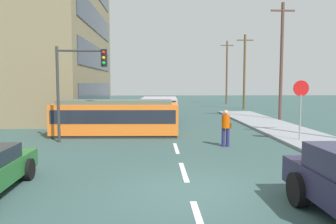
{
  "coord_description": "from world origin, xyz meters",
  "views": [
    {
      "loc": [
        -0.91,
        -8.81,
        2.89
      ],
      "look_at": [
        -0.25,
        8.94,
        1.37
      ],
      "focal_mm": 36.2,
      "sensor_mm": 36.0,
      "label": 1
    }
  ],
  "objects_px": {
    "stop_sign": "(301,98)",
    "utility_pole_distant": "(227,71)",
    "parked_sedan_mid": "(83,117)",
    "traffic_light_mast": "(78,76)",
    "parked_sedan_far": "(108,109)",
    "city_bus": "(159,109)",
    "streetcar_tram": "(116,117)",
    "pedestrian_crossing": "(226,126)",
    "utility_pole_mid": "(281,60)",
    "utility_pole_far": "(244,71)"
  },
  "relations": [
    {
      "from": "streetcar_tram",
      "to": "utility_pole_distant",
      "type": "distance_m",
      "value": 31.1
    },
    {
      "from": "streetcar_tram",
      "to": "traffic_light_mast",
      "type": "xyz_separation_m",
      "value": [
        -1.57,
        -2.12,
        2.24
      ]
    },
    {
      "from": "city_bus",
      "to": "utility_pole_distant",
      "type": "distance_m",
      "value": 24.88
    },
    {
      "from": "traffic_light_mast",
      "to": "utility_pole_distant",
      "type": "bearing_deg",
      "value": 65.83
    },
    {
      "from": "streetcar_tram",
      "to": "stop_sign",
      "type": "height_order",
      "value": "stop_sign"
    },
    {
      "from": "pedestrian_crossing",
      "to": "utility_pole_mid",
      "type": "distance_m",
      "value": 12.7
    },
    {
      "from": "pedestrian_crossing",
      "to": "utility_pole_mid",
      "type": "relative_size",
      "value": 0.19
    },
    {
      "from": "streetcar_tram",
      "to": "utility_pole_distant",
      "type": "height_order",
      "value": "utility_pole_distant"
    },
    {
      "from": "streetcar_tram",
      "to": "pedestrian_crossing",
      "type": "xyz_separation_m",
      "value": [
        5.37,
        -3.55,
        -0.07
      ]
    },
    {
      "from": "utility_pole_far",
      "to": "utility_pole_distant",
      "type": "bearing_deg",
      "value": 88.74
    },
    {
      "from": "stop_sign",
      "to": "utility_pole_mid",
      "type": "distance_m",
      "value": 10.09
    },
    {
      "from": "streetcar_tram",
      "to": "utility_pole_mid",
      "type": "xyz_separation_m",
      "value": [
        11.73,
        6.8,
        3.62
      ]
    },
    {
      "from": "city_bus",
      "to": "utility_pole_mid",
      "type": "height_order",
      "value": "utility_pole_mid"
    },
    {
      "from": "streetcar_tram",
      "to": "pedestrian_crossing",
      "type": "bearing_deg",
      "value": -33.48
    },
    {
      "from": "streetcar_tram",
      "to": "parked_sedan_far",
      "type": "xyz_separation_m",
      "value": [
        -1.97,
        10.89,
        -0.39
      ]
    },
    {
      "from": "streetcar_tram",
      "to": "parked_sedan_mid",
      "type": "height_order",
      "value": "streetcar_tram"
    },
    {
      "from": "pedestrian_crossing",
      "to": "parked_sedan_far",
      "type": "bearing_deg",
      "value": 116.95
    },
    {
      "from": "city_bus",
      "to": "parked_sedan_mid",
      "type": "bearing_deg",
      "value": -160.61
    },
    {
      "from": "parked_sedan_mid",
      "to": "traffic_light_mast",
      "type": "distance_m",
      "value": 6.72
    },
    {
      "from": "parked_sedan_mid",
      "to": "utility_pole_far",
      "type": "bearing_deg",
      "value": 44.21
    },
    {
      "from": "city_bus",
      "to": "pedestrian_crossing",
      "type": "distance_m",
      "value": 9.76
    },
    {
      "from": "stop_sign",
      "to": "utility_pole_distant",
      "type": "relative_size",
      "value": 0.33
    },
    {
      "from": "parked_sedan_far",
      "to": "utility_pole_far",
      "type": "distance_m",
      "value": 16.08
    },
    {
      "from": "parked_sedan_far",
      "to": "pedestrian_crossing",
      "type": "bearing_deg",
      "value": -63.05
    },
    {
      "from": "parked_sedan_far",
      "to": "stop_sign",
      "type": "bearing_deg",
      "value": -50.52
    },
    {
      "from": "city_bus",
      "to": "stop_sign",
      "type": "relative_size",
      "value": 1.91
    },
    {
      "from": "streetcar_tram",
      "to": "utility_pole_far",
      "type": "xyz_separation_m",
      "value": [
        11.91,
        18.15,
        3.23
      ]
    },
    {
      "from": "traffic_light_mast",
      "to": "pedestrian_crossing",
      "type": "bearing_deg",
      "value": -11.65
    },
    {
      "from": "stop_sign",
      "to": "city_bus",
      "type": "bearing_deg",
      "value": 128.64
    },
    {
      "from": "parked_sedan_far",
      "to": "traffic_light_mast",
      "type": "xyz_separation_m",
      "value": [
        0.4,
        -13.01,
        2.63
      ]
    },
    {
      "from": "city_bus",
      "to": "stop_sign",
      "type": "height_order",
      "value": "stop_sign"
    },
    {
      "from": "parked_sedan_mid",
      "to": "traffic_light_mast",
      "type": "bearing_deg",
      "value": -79.72
    },
    {
      "from": "stop_sign",
      "to": "utility_pole_far",
      "type": "xyz_separation_m",
      "value": [
        2.73,
        20.81,
        2.05
      ]
    },
    {
      "from": "streetcar_tram",
      "to": "parked_sedan_mid",
      "type": "distance_m",
      "value": 4.79
    },
    {
      "from": "city_bus",
      "to": "traffic_light_mast",
      "type": "xyz_separation_m",
      "value": [
        -4.02,
        -7.89,
        2.21
      ]
    },
    {
      "from": "city_bus",
      "to": "streetcar_tram",
      "type": "bearing_deg",
      "value": -113.04
    },
    {
      "from": "city_bus",
      "to": "parked_sedan_mid",
      "type": "distance_m",
      "value": 5.45
    },
    {
      "from": "pedestrian_crossing",
      "to": "parked_sedan_far",
      "type": "height_order",
      "value": "pedestrian_crossing"
    },
    {
      "from": "pedestrian_crossing",
      "to": "stop_sign",
      "type": "distance_m",
      "value": 4.11
    },
    {
      "from": "parked_sedan_far",
      "to": "traffic_light_mast",
      "type": "distance_m",
      "value": 13.28
    },
    {
      "from": "city_bus",
      "to": "pedestrian_crossing",
      "type": "height_order",
      "value": "city_bus"
    },
    {
      "from": "city_bus",
      "to": "parked_sedan_mid",
      "type": "xyz_separation_m",
      "value": [
        -5.12,
        -1.8,
        -0.42
      ]
    },
    {
      "from": "parked_sedan_far",
      "to": "city_bus",
      "type": "bearing_deg",
      "value": -49.19
    },
    {
      "from": "stop_sign",
      "to": "utility_pole_distant",
      "type": "height_order",
      "value": "utility_pole_distant"
    },
    {
      "from": "utility_pole_mid",
      "to": "utility_pole_far",
      "type": "bearing_deg",
      "value": 89.08
    },
    {
      "from": "stop_sign",
      "to": "utility_pole_distant",
      "type": "distance_m",
      "value": 31.3
    },
    {
      "from": "pedestrian_crossing",
      "to": "utility_pole_mid",
      "type": "bearing_deg",
      "value": 58.45
    },
    {
      "from": "streetcar_tram",
      "to": "utility_pole_mid",
      "type": "relative_size",
      "value": 0.77
    },
    {
      "from": "pedestrian_crossing",
      "to": "utility_pole_far",
      "type": "relative_size",
      "value": 0.21
    },
    {
      "from": "parked_sedan_mid",
      "to": "pedestrian_crossing",
      "type": "bearing_deg",
      "value": -43.06
    }
  ]
}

